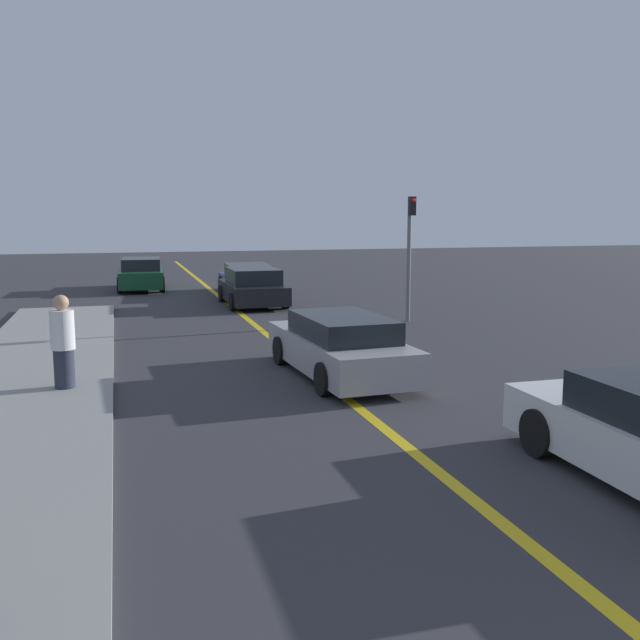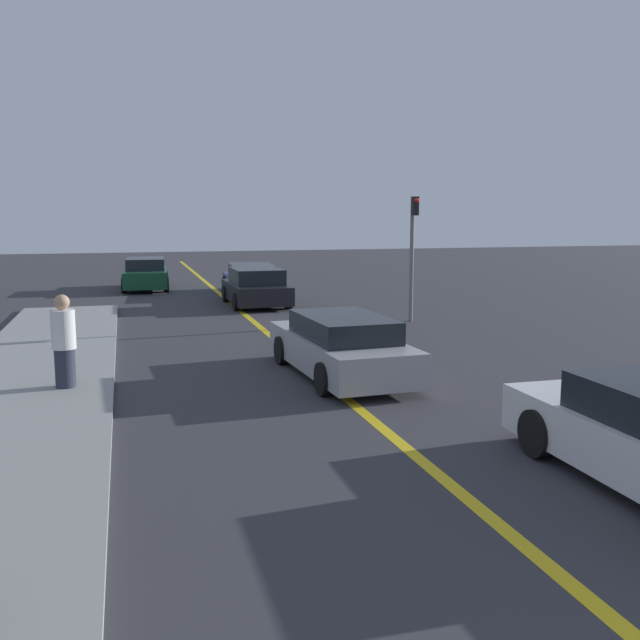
{
  "view_description": "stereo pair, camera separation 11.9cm",
  "coord_description": "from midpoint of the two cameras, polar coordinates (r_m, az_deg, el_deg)",
  "views": [
    {
      "loc": [
        -3.82,
        -0.81,
        3.26
      ],
      "look_at": [
        -0.36,
        11.31,
        1.36
      ],
      "focal_mm": 40.0,
      "sensor_mm": 36.0,
      "label": 1
    },
    {
      "loc": [
        -3.71,
        -0.84,
        3.26
      ],
      "look_at": [
        -0.36,
        11.31,
        1.36
      ],
      "focal_mm": 40.0,
      "sensor_mm": 36.0,
      "label": 2
    }
  ],
  "objects": [
    {
      "name": "sidewalk_left",
      "position": [
        13.56,
        -22.84,
        -5.79
      ],
      "size": [
        3.0,
        24.48,
        0.1
      ],
      "color": "gray",
      "rests_on": "ground_plane"
    },
    {
      "name": "car_ahead_center",
      "position": [
        14.28,
        1.38,
        -2.11
      ],
      "size": [
        2.04,
        4.66,
        1.25
      ],
      "rotation": [
        0.0,
        0.0,
        0.06
      ],
      "color": "#9E9EA3",
      "rests_on": "ground_plane"
    },
    {
      "name": "road_center_line",
      "position": [
        19.47,
        -4.58,
        -1.06
      ],
      "size": [
        0.2,
        60.0,
        0.01
      ],
      "color": "gold",
      "rests_on": "ground_plane"
    },
    {
      "name": "traffic_light",
      "position": [
        21.46,
        7.04,
        5.99
      ],
      "size": [
        0.18,
        0.4,
        3.73
      ],
      "color": "slate",
      "rests_on": "ground_plane"
    },
    {
      "name": "pedestrian_by_sign",
      "position": [
        13.71,
        -20.11,
        -1.68
      ],
      "size": [
        0.43,
        0.43,
        1.7
      ],
      "color": "#282D3D",
      "rests_on": "sidewalk_left"
    },
    {
      "name": "car_parked_left_lot",
      "position": [
        28.83,
        -5.97,
        3.24
      ],
      "size": [
        2.19,
        4.87,
        1.22
      ],
      "rotation": [
        0.0,
        0.0,
        -0.06
      ],
      "color": "navy",
      "rests_on": "ground_plane"
    },
    {
      "name": "car_oncoming_far",
      "position": [
        31.34,
        -14.22,
        3.57
      ],
      "size": [
        2.04,
        4.31,
        1.35
      ],
      "rotation": [
        0.0,
        0.0,
        -0.05
      ],
      "color": "#144728",
      "rests_on": "ground_plane"
    },
    {
      "name": "car_far_distant",
      "position": [
        25.29,
        -5.54,
        2.59
      ],
      "size": [
        2.01,
        4.07,
        1.33
      ],
      "rotation": [
        0.0,
        0.0,
        0.01
      ],
      "color": "black",
      "rests_on": "ground_plane"
    }
  ]
}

